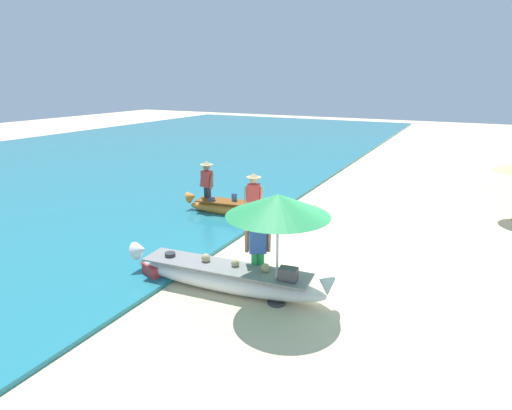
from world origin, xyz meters
TOP-DOWN VIEW (x-y plane):
  - ground_plane at (0.00, 0.00)m, footprint 80.00×80.00m
  - sea at (-14.69, 8.00)m, footprint 24.00×56.00m
  - boat_white_foreground at (-1.46, -1.42)m, footprint 4.70×1.11m
  - boat_orange_midground at (-3.33, 3.04)m, footprint 4.41×1.19m
  - person_vendor_hatted at (-2.69, 2.24)m, footprint 0.58×0.44m
  - person_tourist_customer at (-0.91, -1.00)m, footprint 0.58×0.44m
  - person_vendor_assistant at (-4.83, 2.99)m, footprint 0.58×0.44m
  - patio_umbrella_large at (-0.27, -1.44)m, footprint 1.99×1.99m
  - cooler_box at (-3.19, -1.69)m, footprint 0.58×0.45m

SIDE VIEW (x-z plane):
  - ground_plane at x=0.00m, z-range 0.00..0.00m
  - sea at x=-14.69m, z-range 0.00..0.10m
  - cooler_box at x=-3.19m, z-range 0.00..0.34m
  - boat_orange_midground at x=-3.33m, z-range -0.10..0.66m
  - boat_white_foreground at x=-1.46m, z-range -0.11..0.72m
  - person_tourist_customer at x=-0.91m, z-range 0.11..1.76m
  - person_vendor_hatted at x=-2.69m, z-range 0.14..1.85m
  - person_vendor_assistant at x=-4.83m, z-range 0.14..1.89m
  - patio_umbrella_large at x=-0.27m, z-range 0.92..3.19m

